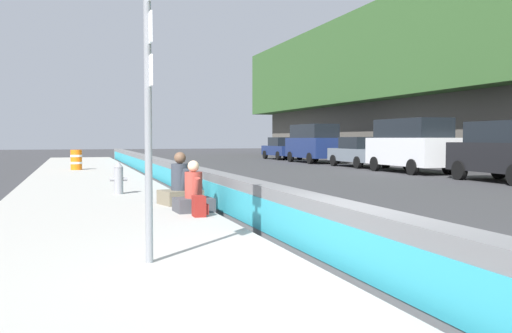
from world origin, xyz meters
name	(u,v)px	position (x,y,z in m)	size (l,w,h in m)	color
ground_plane	(351,275)	(0.00, 0.00, 0.00)	(160.00, 160.00, 0.00)	#353538
sidewalk_strip	(127,287)	(0.00, 2.65, 0.07)	(80.00, 4.40, 0.14)	#A8A59E
jersey_barrier	(351,240)	(0.00, 0.00, 0.42)	(76.00, 0.45, 0.85)	slate
route_sign_post	(148,89)	(0.81, 2.30, 2.23)	(0.44, 0.09, 3.60)	gray
fire_hydrant	(119,177)	(9.48, 2.02, 0.59)	(0.26, 0.46, 0.88)	gray
seated_person_foreground	(194,196)	(5.28, 0.84, 0.47)	(0.69, 0.80, 1.05)	#424247
seated_person_middle	(180,188)	(6.66, 0.86, 0.51)	(0.92, 1.01, 1.19)	#706651
backpack	(199,206)	(4.53, 0.88, 0.33)	(0.32, 0.28, 0.40)	maroon
construction_barrel	(76,160)	(21.94, 3.04, 0.62)	(0.54, 0.54, 0.95)	orange
parked_car_third	(508,151)	(10.87, -12.16, 1.18)	(4.86, 2.19, 2.28)	black
parked_car_fourth	(411,144)	(17.03, -12.08, 1.35)	(5.11, 2.12, 2.56)	silver
parked_car_midline	(359,152)	(22.44, -12.29, 0.86)	(4.51, 1.97, 1.71)	slate
parked_car_far	(313,142)	(28.36, -12.06, 1.35)	(5.12, 2.14, 2.56)	navy
parked_car_farther	(282,148)	(34.55, -12.19, 0.86)	(4.52, 2.00, 1.71)	navy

